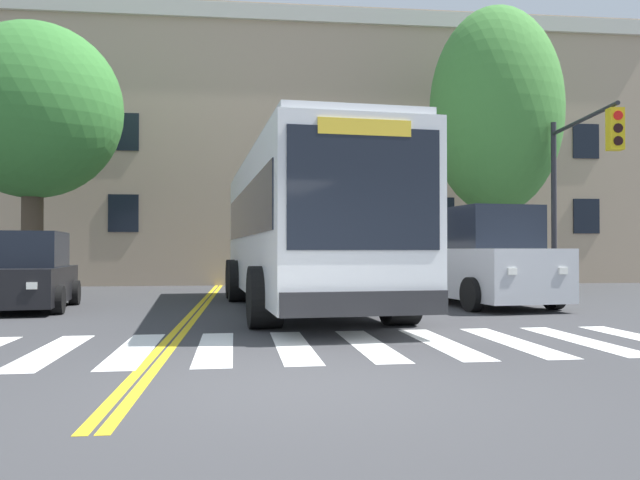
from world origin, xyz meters
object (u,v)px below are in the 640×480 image
(street_tree_curbside_large, at_px, (496,112))
(car_silver_far_lane, at_px, (480,259))
(street_tree_curbside_small, at_px, (33,112))
(city_bus, at_px, (301,226))
(traffic_light_near_corner, at_px, (578,169))
(car_black_near_lane, at_px, (25,274))

(street_tree_curbside_large, bearing_deg, car_silver_far_lane, -116.44)
(car_silver_far_lane, distance_m, street_tree_curbside_small, 13.23)
(city_bus, height_order, street_tree_curbside_small, street_tree_curbside_small)
(car_silver_far_lane, xyz_separation_m, street_tree_curbside_large, (2.42, 4.87, 4.79))
(city_bus, distance_m, car_silver_far_lane, 4.57)
(city_bus, distance_m, traffic_light_near_corner, 8.03)
(car_black_near_lane, xyz_separation_m, street_tree_curbside_small, (-1.22, 4.13, 4.54))
(street_tree_curbside_large, bearing_deg, traffic_light_near_corner, -78.26)
(car_black_near_lane, height_order, street_tree_curbside_small, street_tree_curbside_small)
(car_silver_far_lane, relative_size, street_tree_curbside_small, 0.64)
(car_silver_far_lane, bearing_deg, car_black_near_lane, -179.26)
(traffic_light_near_corner, bearing_deg, street_tree_curbside_large, 101.74)
(car_silver_far_lane, xyz_separation_m, traffic_light_near_corner, (3.20, 1.14, 2.42))
(city_bus, bearing_deg, street_tree_curbside_small, 148.35)
(street_tree_curbside_large, distance_m, street_tree_curbside_small, 14.35)
(city_bus, bearing_deg, traffic_light_near_corner, 12.67)
(car_black_near_lane, distance_m, traffic_light_near_corner, 14.20)
(street_tree_curbside_large, xyz_separation_m, street_tree_curbside_small, (-14.31, -0.89, -0.56))
(street_tree_curbside_large, bearing_deg, street_tree_curbside_small, -176.46)
(city_bus, xyz_separation_m, car_silver_far_lane, (4.46, 0.59, -0.78))
(car_black_near_lane, relative_size, traffic_light_near_corner, 0.75)
(traffic_light_near_corner, bearing_deg, street_tree_curbside_small, 169.30)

